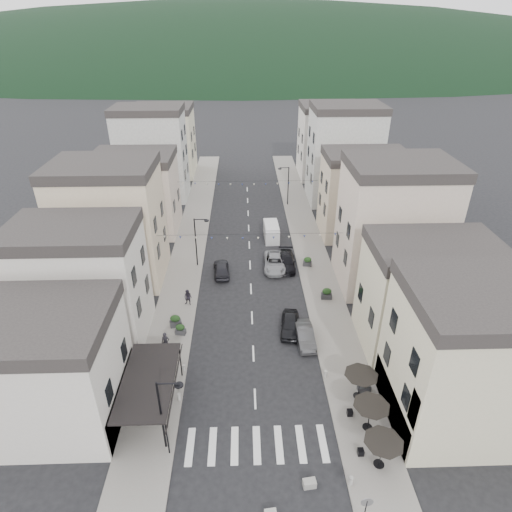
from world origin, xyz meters
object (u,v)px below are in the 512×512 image
(parked_car_d, at_px, (286,261))
(pedestrian_b, at_px, (188,297))
(delivery_van, at_px, (271,231))
(pedestrian_a, at_px, (166,342))
(parked_car_a, at_px, (290,325))
(parked_car_e, at_px, (221,269))
(parked_car_b, at_px, (305,335))
(parked_car_c, at_px, (275,263))

(parked_car_d, distance_m, pedestrian_b, 12.77)
(delivery_van, distance_m, pedestrian_a, 23.76)
(parked_car_a, bearing_deg, parked_car_e, 130.33)
(parked_car_b, xyz_separation_m, delivery_van, (-1.71, 20.34, 0.37))
(parked_car_b, bearing_deg, parked_car_c, 94.95)
(parked_car_a, distance_m, pedestrian_a, 11.22)
(parked_car_b, bearing_deg, parked_car_a, 124.16)
(parked_car_e, distance_m, delivery_van, 10.65)
(parked_car_b, xyz_separation_m, pedestrian_a, (-12.07, -1.03, 0.40))
(parked_car_c, xyz_separation_m, delivery_van, (0.09, 7.54, 0.33))
(parked_car_a, bearing_deg, pedestrian_a, -159.96)
(parked_car_e, height_order, pedestrian_a, pedestrian_a)
(parked_car_d, relative_size, pedestrian_b, 2.83)
(pedestrian_a, xyz_separation_m, pedestrian_b, (1.17, 6.78, -0.10))
(parked_car_a, height_order, parked_car_b, parked_car_a)
(delivery_van, bearing_deg, parked_car_b, -86.51)
(parked_car_d, height_order, pedestrian_b, pedestrian_b)
(parked_car_b, height_order, parked_car_e, parked_car_e)
(parked_car_b, xyz_separation_m, parked_car_e, (-7.83, 11.63, 0.03))
(parked_car_e, relative_size, pedestrian_b, 2.43)
(parked_car_c, relative_size, parked_car_e, 1.24)
(parked_car_c, height_order, pedestrian_a, pedestrian_a)
(parked_car_c, bearing_deg, pedestrian_a, -124.14)
(parked_car_c, xyz_separation_m, pedestrian_b, (-9.10, -7.07, 0.26))
(parked_car_c, distance_m, pedestrian_b, 11.53)
(parked_car_b, height_order, pedestrian_a, pedestrian_a)
(parked_car_e, xyz_separation_m, pedestrian_b, (-3.07, -5.89, 0.27))
(parked_car_a, xyz_separation_m, parked_car_c, (-0.65, 11.29, 0.01))
(parked_car_c, height_order, parked_car_e, parked_car_c)
(parked_car_d, xyz_separation_m, parked_car_e, (-7.41, -1.40, 0.01))
(parked_car_d, bearing_deg, delivery_van, 103.11)
(parked_car_c, xyz_separation_m, pedestrian_a, (-10.27, -13.84, 0.36))
(parked_car_a, distance_m, parked_car_c, 11.31)
(parked_car_a, relative_size, parked_car_d, 0.85)
(parked_car_c, height_order, delivery_van, delivery_van)
(parked_car_e, height_order, delivery_van, delivery_van)
(parked_car_b, bearing_deg, delivery_van, 91.74)
(parked_car_a, xyz_separation_m, pedestrian_a, (-10.92, -2.55, 0.37))
(parked_car_e, relative_size, pedestrian_a, 2.19)
(parked_car_a, bearing_deg, parked_car_c, 100.19)
(parked_car_a, xyz_separation_m, parked_car_d, (0.73, 11.51, -0.00))
(parked_car_e, bearing_deg, parked_car_d, -174.26)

